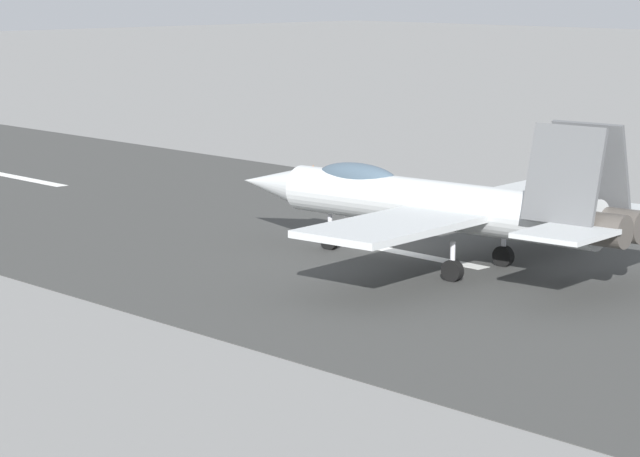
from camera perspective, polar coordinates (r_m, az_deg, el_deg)
The scene contains 5 objects.
ground_plane at distance 52.13m, azimuth 2.64°, elevation -0.87°, with size 400.00×400.00×0.00m, color gray.
runway_strip at distance 52.12m, azimuth 2.66°, elevation -0.86°, with size 240.00×26.00×0.02m.
fighter_jet at distance 48.55m, azimuth 5.03°, elevation 1.06°, with size 17.52×14.73×5.53m.
marker_cone_mid at distance 60.82m, azimuth 10.34°, elevation 0.86°, with size 0.44×0.44×0.55m, color orange.
marker_cone_far at distance 71.49m, azimuth -0.29°, elevation 2.44°, with size 0.44×0.44×0.55m, color orange.
Camera 1 is at (-35.25, 37.04, 10.20)m, focal length 76.76 mm.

